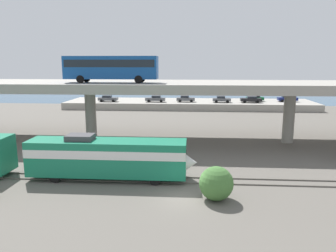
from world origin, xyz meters
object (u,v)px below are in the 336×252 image
object	(u,v)px
parked_car_2	(251,99)
parked_car_5	(255,98)
train_locomotive	(115,156)
parked_car_3	(156,99)
parked_car_1	(108,98)
parked_car_0	(287,98)
transit_bus_on_overpass	(111,67)
parked_car_4	(221,99)
parked_car_6	(186,99)

from	to	relation	value
parked_car_2	parked_car_5	world-z (taller)	same
parked_car_5	train_locomotive	bearing A→B (deg)	66.66
train_locomotive	parked_car_3	size ratio (longest dim) A/B	3.33
parked_car_1	parked_car_3	world-z (taller)	same
parked_car_0	parked_car_2	xyz separation A→B (m)	(-8.93, -2.47, 0.00)
transit_bus_on_overpass	parked_car_1	world-z (taller)	transit_bus_on_overpass
parked_car_0	parked_car_1	xyz separation A→B (m)	(-42.47, -3.01, 0.00)
parked_car_2	parked_car_5	size ratio (longest dim) A/B	1.16
parked_car_2	parked_car_3	distance (m)	22.20
parked_car_0	transit_bus_on_overpass	bearing A→B (deg)	-131.54
parked_car_2	parked_car_4	distance (m)	6.78
parked_car_2	parked_car_3	bearing A→B (deg)	0.68
transit_bus_on_overpass	parked_car_4	world-z (taller)	transit_bus_on_overpass
parked_car_4	parked_car_5	xyz separation A→B (m)	(8.26, 3.03, -0.00)
parked_car_1	parked_car_4	xyz separation A→B (m)	(26.76, 0.34, -0.00)
transit_bus_on_overpass	parked_car_0	world-z (taller)	transit_bus_on_overpass
train_locomotive	transit_bus_on_overpass	size ratio (longest dim) A/B	1.29
train_locomotive	transit_bus_on_overpass	bearing A→B (deg)	104.16
parked_car_0	parked_car_3	distance (m)	31.25
parked_car_4	parked_car_3	bearing A→B (deg)	-179.78
parked_car_1	parked_car_2	world-z (taller)	same
train_locomotive	parked_car_4	distance (m)	50.17
transit_bus_on_overpass	parked_car_5	bearing A→B (deg)	55.80
train_locomotive	parked_car_2	bearing A→B (deg)	66.92
parked_car_3	parked_car_6	distance (m)	7.08
train_locomotive	parked_car_1	distance (m)	49.59
train_locomotive	parked_car_6	world-z (taller)	train_locomotive
train_locomotive	parked_car_0	world-z (taller)	train_locomotive
parked_car_0	parked_car_2	distance (m)	9.27
transit_bus_on_overpass	parked_car_3	world-z (taller)	transit_bus_on_overpass
parked_car_1	parked_car_5	bearing A→B (deg)	5.50
transit_bus_on_overpass	train_locomotive	bearing A→B (deg)	-75.84
parked_car_4	parked_car_5	bearing A→B (deg)	20.15
parked_car_0	parked_car_5	world-z (taller)	same
parked_car_1	parked_car_2	bearing A→B (deg)	0.93
parked_car_1	train_locomotive	bearing A→B (deg)	-74.91
train_locomotive	parked_car_4	xyz separation A→B (m)	(13.86, 48.22, 0.16)
transit_bus_on_overpass	parked_car_4	bearing A→B (deg)	63.43
train_locomotive	parked_car_3	world-z (taller)	train_locomotive
parked_car_3	parked_car_6	xyz separation A→B (m)	(7.06, 0.59, -0.00)
parked_car_1	parked_car_6	xyz separation A→B (m)	(18.40, 0.87, -0.00)
parked_car_4	parked_car_2	bearing A→B (deg)	1.72
transit_bus_on_overpass	parked_car_3	size ratio (longest dim) A/B	2.58
transit_bus_on_overpass	parked_car_0	size ratio (longest dim) A/B	2.66
parked_car_2	parked_car_6	xyz separation A→B (m)	(-15.14, 0.33, -0.00)
parked_car_2	parked_car_6	bearing A→B (deg)	-1.25
parked_car_0	train_locomotive	bearing A→B (deg)	-120.15
parked_car_0	parked_car_3	size ratio (longest dim) A/B	0.97
parked_car_3	parked_car_6	bearing A→B (deg)	-175.21
parked_car_0	parked_car_3	world-z (taller)	same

